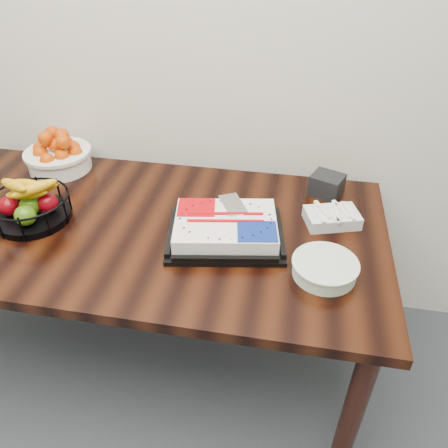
% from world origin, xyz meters
% --- Properties ---
extents(table, '(1.80, 0.90, 0.75)m').
position_xyz_m(table, '(0.00, 2.00, 0.66)').
color(table, black).
rests_on(table, ground).
extents(cake_tray, '(0.45, 0.38, 0.08)m').
position_xyz_m(cake_tray, '(0.33, 1.97, 0.79)').
color(cake_tray, black).
rests_on(cake_tray, table).
extents(tangerine_bowl, '(0.28, 0.28, 0.18)m').
position_xyz_m(tangerine_bowl, '(-0.47, 2.32, 0.83)').
color(tangerine_bowl, white).
rests_on(tangerine_bowl, table).
extents(fruit_basket, '(0.29, 0.29, 0.15)m').
position_xyz_m(fruit_basket, '(-0.38, 1.95, 0.81)').
color(fruit_basket, black).
rests_on(fruit_basket, table).
extents(plate_stack, '(0.21, 0.21, 0.05)m').
position_xyz_m(plate_stack, '(0.67, 1.84, 0.78)').
color(plate_stack, white).
rests_on(plate_stack, table).
extents(fork_bag, '(0.22, 0.17, 0.06)m').
position_xyz_m(fork_bag, '(0.70, 2.12, 0.78)').
color(fork_bag, silver).
rests_on(fork_bag, table).
extents(napkin_box, '(0.15, 0.14, 0.09)m').
position_xyz_m(napkin_box, '(0.68, 2.32, 0.79)').
color(napkin_box, black).
rests_on(napkin_box, table).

